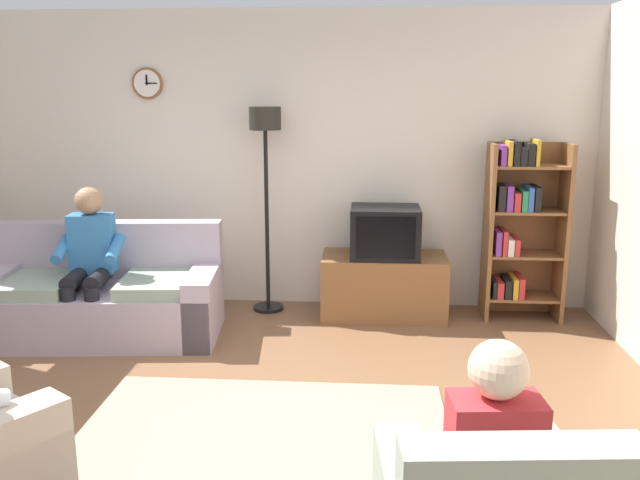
{
  "coord_description": "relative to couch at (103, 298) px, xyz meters",
  "views": [
    {
      "loc": [
        0.77,
        -3.49,
        2.0
      ],
      "look_at": [
        0.45,
        0.94,
        0.99
      ],
      "focal_mm": 37.33,
      "sensor_mm": 36.0,
      "label": 1
    }
  ],
  "objects": [
    {
      "name": "ground_plane",
      "position": [
        1.4,
        -1.6,
        -0.31
      ],
      "size": [
        12.0,
        12.0,
        0.0
      ],
      "primitive_type": "plane",
      "color": "brown"
    },
    {
      "name": "back_wall_assembly",
      "position": [
        1.4,
        1.06,
        1.04
      ],
      "size": [
        6.2,
        0.17,
        2.7
      ],
      "color": "silver",
      "rests_on": "ground_plane"
    },
    {
      "name": "couch",
      "position": [
        0.0,
        0.0,
        0.0
      ],
      "size": [
        1.97,
        1.05,
        0.9
      ],
      "color": "#A899A8",
      "rests_on": "ground_plane"
    },
    {
      "name": "tv_stand",
      "position": [
        2.32,
        0.65,
        -0.03
      ],
      "size": [
        1.1,
        0.56,
        0.56
      ],
      "color": "brown",
      "rests_on": "ground_plane"
    },
    {
      "name": "tv",
      "position": [
        2.32,
        0.62,
        0.46
      ],
      "size": [
        0.6,
        0.49,
        0.44
      ],
      "color": "black",
      "rests_on": "tv_stand"
    },
    {
      "name": "bookshelf",
      "position": [
        3.5,
        0.72,
        0.53
      ],
      "size": [
        0.68,
        0.36,
        1.59
      ],
      "color": "brown",
      "rests_on": "ground_plane"
    },
    {
      "name": "floor_lamp",
      "position": [
        1.26,
        0.75,
        1.14
      ],
      "size": [
        0.28,
        0.28,
        1.85
      ],
      "color": "black",
      "rests_on": "ground_plane"
    },
    {
      "name": "area_rug",
      "position": [
        1.57,
        -1.67,
        -0.31
      ],
      "size": [
        2.2,
        1.7,
        0.01
      ],
      "primitive_type": "cube",
      "color": "gray",
      "rests_on": "ground_plane"
    },
    {
      "name": "person_on_couch",
      "position": [
        -0.04,
        -0.11,
        0.39
      ],
      "size": [
        0.54,
        0.56,
        1.24
      ],
      "color": "#3372B2",
      "rests_on": "ground_plane"
    },
    {
      "name": "person_in_right_armchair",
      "position": [
        2.64,
        -2.73,
        0.29
      ],
      "size": [
        0.54,
        0.56,
        1.12
      ],
      "color": "red",
      "rests_on": "ground_plane"
    }
  ]
}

